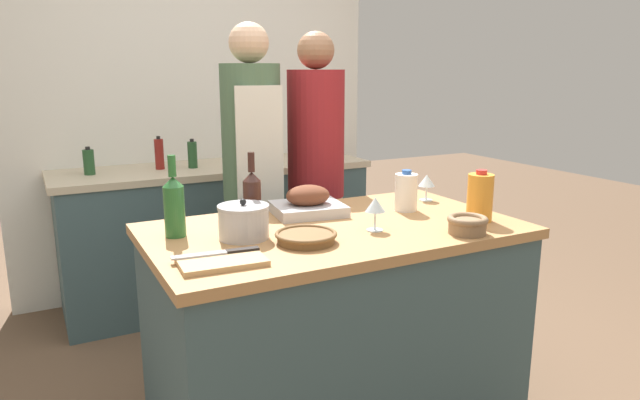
{
  "coord_description": "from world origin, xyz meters",
  "views": [
    {
      "loc": [
        -1.05,
        -1.89,
        1.47
      ],
      "look_at": [
        0.0,
        0.12,
        0.95
      ],
      "focal_mm": 32.0,
      "sensor_mm": 36.0,
      "label": 1
    }
  ],
  "objects_px": {
    "wine_glass_right": "(375,206)",
    "person_cook_guest": "(316,172)",
    "stock_pot": "(244,222)",
    "mixing_bowl": "(467,224)",
    "knife_chef": "(219,253)",
    "wicker_basket": "(306,237)",
    "condiment_bottle_tall": "(192,155)",
    "roasting_pan": "(308,203)",
    "juice_jug": "(480,197)",
    "milk_jug": "(406,192)",
    "wine_bottle_green": "(174,205)",
    "wine_bottle_dark": "(252,198)",
    "condiment_bottle_extra": "(89,162)",
    "condiment_bottle_short": "(159,154)",
    "person_cook_aproned": "(253,173)",
    "wine_glass_left": "(427,181)",
    "cutting_board": "(222,261)"
  },
  "relations": [
    {
      "from": "wine_glass_right",
      "to": "person_cook_guest",
      "type": "xyz_separation_m",
      "value": [
        0.23,
        0.94,
        -0.04
      ]
    },
    {
      "from": "stock_pot",
      "to": "mixing_bowl",
      "type": "height_order",
      "value": "stock_pot"
    },
    {
      "from": "knife_chef",
      "to": "wicker_basket",
      "type": "bearing_deg",
      "value": 5.4
    },
    {
      "from": "mixing_bowl",
      "to": "condiment_bottle_tall",
      "type": "relative_size",
      "value": 0.85
    },
    {
      "from": "roasting_pan",
      "to": "wine_glass_right",
      "type": "height_order",
      "value": "wine_glass_right"
    },
    {
      "from": "juice_jug",
      "to": "stock_pot",
      "type": "bearing_deg",
      "value": 167.45
    },
    {
      "from": "milk_jug",
      "to": "wine_bottle_green",
      "type": "bearing_deg",
      "value": 176.08
    },
    {
      "from": "juice_jug",
      "to": "wine_glass_right",
      "type": "distance_m",
      "value": 0.46
    },
    {
      "from": "wine_bottle_dark",
      "to": "mixing_bowl",
      "type": "bearing_deg",
      "value": -34.64
    },
    {
      "from": "condiment_bottle_tall",
      "to": "stock_pot",
      "type": "bearing_deg",
      "value": -98.47
    },
    {
      "from": "condiment_bottle_extra",
      "to": "person_cook_guest",
      "type": "relative_size",
      "value": 0.1
    },
    {
      "from": "mixing_bowl",
      "to": "juice_jug",
      "type": "height_order",
      "value": "juice_jug"
    },
    {
      "from": "roasting_pan",
      "to": "condiment_bottle_extra",
      "type": "relative_size",
      "value": 1.98
    },
    {
      "from": "wine_glass_right",
      "to": "person_cook_guest",
      "type": "relative_size",
      "value": 0.08
    },
    {
      "from": "condiment_bottle_short",
      "to": "condiment_bottle_extra",
      "type": "distance_m",
      "value": 0.4
    },
    {
      "from": "juice_jug",
      "to": "knife_chef",
      "type": "relative_size",
      "value": 0.73
    },
    {
      "from": "wine_glass_right",
      "to": "person_cook_aproned",
      "type": "bearing_deg",
      "value": 98.06
    },
    {
      "from": "mixing_bowl",
      "to": "milk_jug",
      "type": "xyz_separation_m",
      "value": [
        0.01,
        0.4,
        0.04
      ]
    },
    {
      "from": "wicker_basket",
      "to": "condiment_bottle_short",
      "type": "xyz_separation_m",
      "value": [
        -0.14,
        1.73,
        0.08
      ]
    },
    {
      "from": "mixing_bowl",
      "to": "person_cook_guest",
      "type": "height_order",
      "value": "person_cook_guest"
    },
    {
      "from": "condiment_bottle_extra",
      "to": "person_cook_aproned",
      "type": "xyz_separation_m",
      "value": [
        0.71,
        -0.77,
        -0.0
      ]
    },
    {
      "from": "wicker_basket",
      "to": "juice_jug",
      "type": "height_order",
      "value": "juice_jug"
    },
    {
      "from": "condiment_bottle_short",
      "to": "milk_jug",
      "type": "bearing_deg",
      "value": -64.03
    },
    {
      "from": "condiment_bottle_extra",
      "to": "wine_glass_left",
      "type": "bearing_deg",
      "value": -46.2
    },
    {
      "from": "mixing_bowl",
      "to": "milk_jug",
      "type": "relative_size",
      "value": 0.85
    },
    {
      "from": "wicker_basket",
      "to": "person_cook_aproned",
      "type": "height_order",
      "value": "person_cook_aproned"
    },
    {
      "from": "cutting_board",
      "to": "juice_jug",
      "type": "bearing_deg",
      "value": 1.58
    },
    {
      "from": "roasting_pan",
      "to": "juice_jug",
      "type": "xyz_separation_m",
      "value": [
        0.57,
        -0.42,
        0.05
      ]
    },
    {
      "from": "cutting_board",
      "to": "mixing_bowl",
      "type": "distance_m",
      "value": 0.93
    },
    {
      "from": "condiment_bottle_short",
      "to": "wicker_basket",
      "type": "bearing_deg",
      "value": -85.4
    },
    {
      "from": "roasting_pan",
      "to": "person_cook_guest",
      "type": "bearing_deg",
      "value": 60.12
    },
    {
      "from": "knife_chef",
      "to": "condiment_bottle_extra",
      "type": "xyz_separation_m",
      "value": [
        -0.21,
        1.76,
        0.06
      ]
    },
    {
      "from": "stock_pot",
      "to": "condiment_bottle_short",
      "type": "bearing_deg",
      "value": 88.63
    },
    {
      "from": "knife_chef",
      "to": "stock_pot",
      "type": "bearing_deg",
      "value": 50.48
    },
    {
      "from": "knife_chef",
      "to": "cutting_board",
      "type": "bearing_deg",
      "value": -98.8
    },
    {
      "from": "wine_bottle_dark",
      "to": "knife_chef",
      "type": "xyz_separation_m",
      "value": [
        -0.24,
        -0.32,
        -0.09
      ]
    },
    {
      "from": "wine_glass_left",
      "to": "knife_chef",
      "type": "height_order",
      "value": "wine_glass_left"
    },
    {
      "from": "stock_pot",
      "to": "condiment_bottle_extra",
      "type": "distance_m",
      "value": 1.62
    },
    {
      "from": "person_cook_aproned",
      "to": "mixing_bowl",
      "type": "bearing_deg",
      "value": -65.68
    },
    {
      "from": "wicker_basket",
      "to": "stock_pot",
      "type": "height_order",
      "value": "stock_pot"
    },
    {
      "from": "roasting_pan",
      "to": "milk_jug",
      "type": "relative_size",
      "value": 1.78
    },
    {
      "from": "roasting_pan",
      "to": "milk_jug",
      "type": "height_order",
      "value": "milk_jug"
    },
    {
      "from": "condiment_bottle_tall",
      "to": "condiment_bottle_extra",
      "type": "bearing_deg",
      "value": 175.67
    },
    {
      "from": "mixing_bowl",
      "to": "wine_glass_right",
      "type": "relative_size",
      "value": 1.17
    },
    {
      "from": "mixing_bowl",
      "to": "condiment_bottle_tall",
      "type": "height_order",
      "value": "condiment_bottle_tall"
    },
    {
      "from": "milk_jug",
      "to": "mixing_bowl",
      "type": "bearing_deg",
      "value": -91.34
    },
    {
      "from": "wine_glass_right",
      "to": "condiment_bottle_short",
      "type": "bearing_deg",
      "value": 104.43
    },
    {
      "from": "cutting_board",
      "to": "stock_pot",
      "type": "height_order",
      "value": "stock_pot"
    },
    {
      "from": "stock_pot",
      "to": "cutting_board",
      "type": "bearing_deg",
      "value": -124.03
    },
    {
      "from": "milk_jug",
      "to": "condiment_bottle_extra",
      "type": "relative_size",
      "value": 1.11
    }
  ]
}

